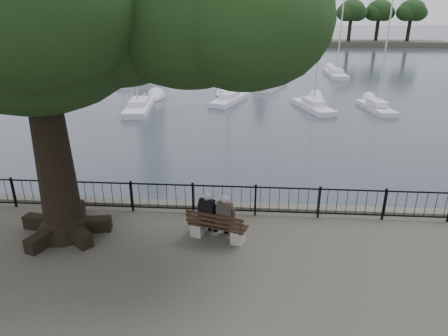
# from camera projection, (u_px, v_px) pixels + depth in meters

# --- Properties ---
(harbor) EXTENTS (260.00, 260.00, 1.20)m
(harbor) POSITION_uv_depth(u_px,v_px,m) (225.00, 220.00, 13.58)
(harbor) COLOR #4B4942
(harbor) RESTS_ON ground
(railing) EXTENTS (22.06, 0.06, 1.00)m
(railing) POSITION_uv_depth(u_px,v_px,m) (224.00, 198.00, 12.72)
(railing) COLOR black
(railing) RESTS_ON ground
(bench) EXTENTS (1.79, 0.97, 0.91)m
(bench) POSITION_uv_depth(u_px,v_px,m) (217.00, 229.00, 11.42)
(bench) COLOR gray
(bench) RESTS_ON ground
(person_left) EXTENTS (0.55, 0.78, 1.44)m
(person_left) POSITION_uv_depth(u_px,v_px,m) (209.00, 215.00, 11.47)
(person_left) COLOR black
(person_left) RESTS_ON ground
(person_right) EXTENTS (0.55, 0.78, 1.44)m
(person_right) POSITION_uv_depth(u_px,v_px,m) (226.00, 218.00, 11.30)
(person_right) COLOR black
(person_right) RESTS_ON ground
(tree) EXTENTS (11.89, 8.30, 9.71)m
(tree) POSITION_uv_depth(u_px,v_px,m) (66.00, 0.00, 9.58)
(tree) COLOR black
(tree) RESTS_ON ground
(lion_monument) EXTENTS (6.03, 6.03, 8.88)m
(lion_monument) POSITION_uv_depth(u_px,v_px,m) (262.00, 47.00, 56.29)
(lion_monument) COLOR #4B4942
(lion_monument) RESTS_ON ground
(sailboat_a) EXTENTS (2.31, 6.13, 12.19)m
(sailboat_a) POSITION_uv_depth(u_px,v_px,m) (139.00, 106.00, 30.42)
(sailboat_a) COLOR silver
(sailboat_a) RESTS_ON ground
(sailboat_b) EXTENTS (3.07, 5.41, 11.85)m
(sailboat_b) POSITION_uv_depth(u_px,v_px,m) (229.00, 98.00, 32.97)
(sailboat_b) COLOR silver
(sailboat_b) RESTS_ON ground
(sailboat_c) EXTENTS (2.94, 5.37, 9.32)m
(sailboat_c) POSITION_uv_depth(u_px,v_px,m) (313.00, 106.00, 30.61)
(sailboat_c) COLOR silver
(sailboat_c) RESTS_ON ground
(sailboat_d) EXTENTS (2.00, 4.85, 9.04)m
(sailboat_d) POSITION_uv_depth(u_px,v_px,m) (376.00, 107.00, 30.28)
(sailboat_d) COLOR silver
(sailboat_d) RESTS_ON ground
(sailboat_e) EXTENTS (2.77, 4.95, 11.21)m
(sailboat_e) POSITION_uv_depth(u_px,v_px,m) (123.00, 82.00, 40.30)
(sailboat_e) COLOR silver
(sailboat_e) RESTS_ON ground
(sailboat_f) EXTENTS (3.47, 5.67, 11.65)m
(sailboat_f) POSITION_uv_depth(u_px,v_px,m) (271.00, 85.00, 38.78)
(sailboat_f) COLOR silver
(sailboat_f) RESTS_ON ground
(sailboat_g) EXTENTS (1.86, 6.19, 11.55)m
(sailboat_g) POSITION_uv_depth(u_px,v_px,m) (336.00, 73.00, 45.81)
(sailboat_g) COLOR silver
(sailboat_g) RESTS_ON ground
(sailboat_h) EXTENTS (1.70, 5.12, 12.78)m
(sailboat_h) POSITION_uv_depth(u_px,v_px,m) (219.00, 70.00, 48.10)
(sailboat_h) COLOR silver
(sailboat_h) RESTS_ON ground
(sailboat_i) EXTENTS (2.69, 6.26, 12.31)m
(sailboat_i) POSITION_uv_depth(u_px,v_px,m) (156.00, 76.00, 43.83)
(sailboat_i) COLOR silver
(sailboat_i) RESTS_ON ground
(sailboat_j) EXTENTS (2.18, 5.93, 13.35)m
(sailboat_j) POSITION_uv_depth(u_px,v_px,m) (227.00, 86.00, 38.07)
(sailboat_j) COLOR silver
(sailboat_j) RESTS_ON ground
(far_shore) EXTENTS (30.00, 8.60, 9.18)m
(far_shore) POSITION_uv_depth(u_px,v_px,m) (376.00, 26.00, 81.40)
(far_shore) COLOR #38352D
(far_shore) RESTS_ON ground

